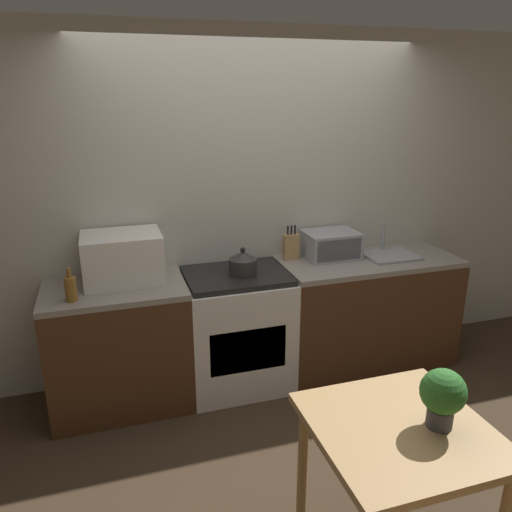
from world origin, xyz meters
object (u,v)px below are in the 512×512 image
object	(u,v)px
microwave	(123,258)
bottle	(71,288)
stove_range	(237,330)
dining_table	(399,448)
toaster_oven	(331,245)
kettle	(243,263)

from	to	relation	value
microwave	bottle	bearing A→B (deg)	-141.97
stove_range	dining_table	xyz separation A→B (m)	(0.27, -1.72, 0.21)
toaster_oven	dining_table	xyz separation A→B (m)	(-0.54, -1.85, -0.34)
bottle	dining_table	size ratio (longest dim) A/B	0.28
toaster_oven	stove_range	bearing A→B (deg)	-170.84
kettle	toaster_oven	xyz separation A→B (m)	(0.76, 0.16, 0.02)
stove_range	dining_table	distance (m)	1.75
microwave	toaster_oven	size ratio (longest dim) A/B	1.28
kettle	toaster_oven	distance (m)	0.78
microwave	toaster_oven	bearing A→B (deg)	1.49
bottle	dining_table	world-z (taller)	bottle
bottle	toaster_oven	size ratio (longest dim) A/B	0.53
bottle	toaster_oven	world-z (taller)	bottle
kettle	bottle	world-z (taller)	bottle
kettle	bottle	distance (m)	1.16
microwave	dining_table	size ratio (longest dim) A/B	0.68
stove_range	kettle	world-z (taller)	kettle
bottle	toaster_oven	bearing A→B (deg)	8.98
stove_range	microwave	distance (m)	1.00
kettle	microwave	world-z (taller)	microwave
toaster_oven	dining_table	size ratio (longest dim) A/B	0.53
microwave	stove_range	bearing A→B (deg)	-6.52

